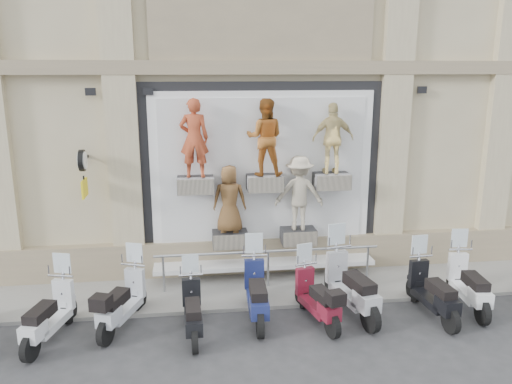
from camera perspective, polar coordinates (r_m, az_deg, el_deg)
ground at (r=9.69m, az=3.25°, el=-15.94°), size 90.00×90.00×0.00m
sidewalk at (r=11.52m, az=1.31°, el=-10.63°), size 16.00×2.20×0.08m
building at (r=15.39m, az=-1.47°, el=18.29°), size 14.00×8.60×12.00m
shop_vitrine at (r=11.39m, az=1.28°, el=1.62°), size 5.60×0.83×4.30m
guard_rail at (r=11.26m, az=1.39°, el=-8.87°), size 5.06×0.10×0.93m
clock_sign_bracket at (r=11.15m, az=-19.17°, el=2.69°), size 0.10×0.80×1.02m
scooter_b at (r=9.88m, az=-22.68°, el=-11.69°), size 0.98×1.88×1.47m
scooter_c at (r=9.93m, az=-15.10°, el=-10.86°), size 1.13×1.91×1.49m
scooter_d at (r=9.43m, az=-7.29°, el=-12.19°), size 0.56×1.72×1.38m
scooter_e at (r=9.87m, az=0.08°, el=-10.24°), size 0.64×1.96×1.57m
scooter_f at (r=9.86m, az=6.99°, el=-10.83°), size 0.90×1.82×1.42m
scooter_g at (r=10.22m, az=10.88°, el=-9.22°), size 1.01×2.17×1.70m
scooter_h at (r=10.58m, az=19.61°, el=-9.57°), size 0.69×1.89×1.51m
scooter_i at (r=11.19m, az=23.22°, el=-8.57°), size 0.73×1.92×1.52m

